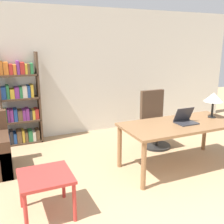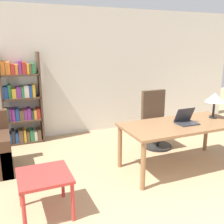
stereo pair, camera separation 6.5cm
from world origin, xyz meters
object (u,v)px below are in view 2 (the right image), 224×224
(desk, at_px, (181,129))
(table_lamp, at_px, (215,98))
(laptop, at_px, (186,120))
(side_table_blue, at_px, (44,180))
(bookshelf, at_px, (21,104))
(office_chair, at_px, (156,122))

(desk, distance_m, table_lamp, 0.81)
(desk, height_order, laptop, laptop)
(table_lamp, bearing_deg, side_table_blue, -171.25)
(side_table_blue, xyz_separation_m, bookshelf, (-0.03, 2.51, 0.38))
(office_chair, xyz_separation_m, bookshelf, (-2.36, 1.19, 0.32))
(laptop, bearing_deg, table_lamp, 7.32)
(desk, distance_m, side_table_blue, 2.23)
(laptop, distance_m, side_table_blue, 2.31)
(table_lamp, relative_size, office_chair, 0.39)
(laptop, bearing_deg, side_table_blue, -170.86)
(laptop, relative_size, table_lamp, 0.76)
(desk, bearing_deg, side_table_blue, -169.98)
(desk, height_order, office_chair, office_chair)
(bookshelf, bearing_deg, table_lamp, -35.45)
(laptop, distance_m, bookshelf, 3.14)
(table_lamp, relative_size, bookshelf, 0.24)
(desk, distance_m, bookshelf, 3.08)
(laptop, height_order, bookshelf, bookshelf)
(office_chair, xyz_separation_m, side_table_blue, (-2.33, -1.32, -0.06))
(table_lamp, xyz_separation_m, office_chair, (-0.55, 0.88, -0.59))
(side_table_blue, bearing_deg, table_lamp, 8.75)
(desk, height_order, bookshelf, bookshelf)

